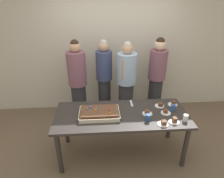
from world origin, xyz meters
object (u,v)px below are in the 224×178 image
at_px(plated_slice_near_left, 166,112).
at_px(plated_slice_far_left, 174,121).
at_px(plated_slice_near_right, 147,113).
at_px(person_far_right_suit, 104,79).
at_px(drink_cup_middle, 148,118).
at_px(drink_cup_far_end, 186,118).
at_px(drink_cup_nearest, 173,108).
at_px(person_striped_tie_right, 156,77).
at_px(sheet_cake, 99,113).
at_px(plated_slice_center_front, 173,104).
at_px(party_table, 121,119).
at_px(person_serving_front, 78,83).
at_px(plated_slice_far_right, 163,123).
at_px(person_green_shirt_behind, 126,84).
at_px(plated_slice_center_back, 160,105).
at_px(cake_server_utensil, 131,103).

bearing_deg(plated_slice_near_left, plated_slice_far_left, -78.25).
xyz_separation_m(plated_slice_near_right, person_far_right_suit, (-0.61, 1.16, 0.07)).
xyz_separation_m(drink_cup_middle, drink_cup_far_end, (0.53, -0.05, 0.00)).
height_order(drink_cup_nearest, person_striped_tie_right, person_striped_tie_right).
distance_m(sheet_cake, plated_slice_center_front, 1.22).
bearing_deg(plated_slice_near_left, drink_cup_middle, -151.80).
height_order(party_table, plated_slice_far_left, plated_slice_far_left).
xyz_separation_m(drink_cup_middle, person_serving_front, (-1.09, 1.15, 0.05)).
distance_m(drink_cup_far_end, person_striped_tie_right, 1.35).
height_order(party_table, drink_cup_nearest, drink_cup_nearest).
bearing_deg(party_table, plated_slice_far_left, -20.11).
relative_size(plated_slice_near_left, plated_slice_far_right, 1.00).
relative_size(plated_slice_far_right, person_serving_front, 0.09).
relative_size(drink_cup_middle, person_far_right_suit, 0.06).
distance_m(person_green_shirt_behind, person_far_right_suit, 0.48).
distance_m(party_table, person_serving_front, 1.22).
bearing_deg(plated_slice_near_left, drink_cup_nearest, 26.14).
xyz_separation_m(plated_slice_center_front, plated_slice_center_back, (-0.22, -0.03, -0.00)).
height_order(plated_slice_far_left, person_green_shirt_behind, person_green_shirt_behind).
relative_size(plated_slice_far_left, plated_slice_center_front, 1.00).
bearing_deg(drink_cup_nearest, person_striped_tie_right, 88.28).
xyz_separation_m(person_green_shirt_behind, person_far_right_suit, (-0.41, 0.26, 0.01)).
bearing_deg(drink_cup_middle, plated_slice_center_front, 37.99).
relative_size(party_table, plated_slice_center_front, 13.35).
xyz_separation_m(plated_slice_far_right, drink_cup_nearest, (0.25, 0.35, 0.03)).
height_order(plated_slice_far_left, drink_cup_far_end, drink_cup_far_end).
relative_size(plated_slice_center_front, cake_server_utensil, 0.75).
bearing_deg(drink_cup_middle, party_table, 151.63).
distance_m(party_table, sheet_cake, 0.36).
distance_m(plated_slice_near_left, plated_slice_near_right, 0.28).
bearing_deg(cake_server_utensil, party_table, -123.87).
xyz_separation_m(person_serving_front, person_green_shirt_behind, (0.91, -0.10, -0.02)).
relative_size(drink_cup_far_end, person_serving_front, 0.06).
bearing_deg(plated_slice_near_left, cake_server_utensil, 145.68).
distance_m(plated_slice_far_left, plated_slice_center_back, 0.45).
xyz_separation_m(sheet_cake, person_striped_tie_right, (1.17, 1.13, 0.06)).
distance_m(plated_slice_center_back, drink_cup_middle, 0.47).
bearing_deg(party_table, plated_slice_center_back, 15.26).
height_order(person_serving_front, person_far_right_suit, person_serving_front).
bearing_deg(plated_slice_center_back, drink_cup_nearest, -40.36).
height_order(plated_slice_center_back, person_striped_tie_right, person_striped_tie_right).
height_order(plated_slice_center_back, drink_cup_far_end, drink_cup_far_end).
bearing_deg(plated_slice_far_left, drink_cup_nearest, 74.63).
bearing_deg(party_table, cake_server_utensil, 56.13).
bearing_deg(plated_slice_far_right, drink_cup_far_end, 11.55).
relative_size(drink_cup_middle, person_serving_front, 0.06).
xyz_separation_m(plated_slice_far_left, drink_cup_far_end, (0.17, 0.02, 0.02)).
bearing_deg(cake_server_utensil, person_green_shirt_behind, 91.28).
relative_size(plated_slice_center_back, drink_cup_middle, 1.50).
height_order(plated_slice_center_front, cake_server_utensil, plated_slice_center_front).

